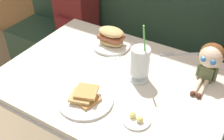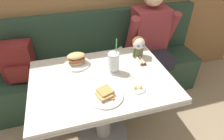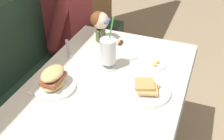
# 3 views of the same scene
# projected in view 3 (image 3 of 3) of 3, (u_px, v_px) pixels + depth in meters

# --- Properties ---
(booth_bench) EXTENTS (2.60, 0.48, 1.00)m
(booth_bench) POSITION_uv_depth(u_px,v_px,m) (24.00, 108.00, 1.89)
(booth_bench) COLOR #233D2D
(booth_bench) RESTS_ON ground
(diner_table) EXTENTS (1.11, 0.81, 0.74)m
(diner_table) POSITION_uv_depth(u_px,v_px,m) (108.00, 108.00, 1.58)
(diner_table) COLOR silver
(diner_table) RESTS_ON ground
(toast_plate) EXTENTS (0.25, 0.25, 0.06)m
(toast_plate) POSITION_uv_depth(u_px,v_px,m) (146.00, 90.00, 1.38)
(toast_plate) COLOR white
(toast_plate) RESTS_ON diner_table
(milkshake_glass) EXTENTS (0.10, 0.10, 0.31)m
(milkshake_glass) POSITION_uv_depth(u_px,v_px,m) (108.00, 52.00, 1.51)
(milkshake_glass) COLOR silver
(milkshake_glass) RESTS_ON diner_table
(sandwich_plate) EXTENTS (0.22, 0.22, 0.12)m
(sandwich_plate) POSITION_uv_depth(u_px,v_px,m) (54.00, 81.00, 1.39)
(sandwich_plate) COLOR white
(sandwich_plate) RESTS_ON diner_table
(butter_saucer) EXTENTS (0.12, 0.12, 0.04)m
(butter_saucer) POSITION_uv_depth(u_px,v_px,m) (155.00, 65.00, 1.58)
(butter_saucer) COLOR white
(butter_saucer) RESTS_ON diner_table
(butter_knife) EXTENTS (0.20, 0.15, 0.01)m
(butter_knife) POSITION_uv_depth(u_px,v_px,m) (69.00, 51.00, 1.70)
(butter_knife) COLOR silver
(butter_knife) RESTS_ON diner_table
(seated_doll) EXTENTS (0.12, 0.22, 0.20)m
(seated_doll) POSITION_uv_depth(u_px,v_px,m) (100.00, 22.00, 1.76)
(seated_doll) COLOR #5B6642
(seated_doll) RESTS_ON diner_table
(diner_patron) EXTENTS (0.55, 0.48, 0.81)m
(diner_patron) POSITION_uv_depth(u_px,v_px,m) (73.00, 13.00, 2.17)
(diner_patron) COLOR maroon
(diner_patron) RESTS_ON booth_bench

